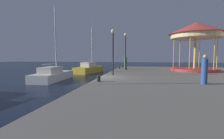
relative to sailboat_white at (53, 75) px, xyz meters
The scene contains 12 objects.
ground_plane 6.17m from the sailboat_white, 23.78° to the right, with size 120.00×120.00×0.00m, color black.
quay_dock 13.63m from the sailboat_white, 10.47° to the right, with size 15.56×28.39×0.80m, color slate.
sailboat_white is the anchor object (origin of this frame).
sailboat_yellow 8.13m from the sailboat_white, 80.75° to the left, with size 3.18×5.95×7.05m.
carousel 16.22m from the sailboat_white, 16.59° to the left, with size 5.91×5.91×5.46m.
lamp_post_near_edge 7.19m from the sailboat_white, ahead, with size 0.36×0.36×4.01m.
lamp_post_mid_promenade 9.07m from the sailboat_white, 33.12° to the left, with size 0.36×0.36×4.49m.
bollard_north 10.86m from the sailboat_white, 54.52° to the left, with size 0.24×0.24×0.40m, color #2D2D33.
bollard_south 8.89m from the sailboat_white, 46.60° to the left, with size 0.24×0.24×0.40m, color #2D2D33.
bollard_center 7.94m from the sailboat_white, 39.19° to the right, with size 0.24×0.24×0.40m, color #2D2D33.
person_far_corner 13.46m from the sailboat_white, 21.25° to the right, with size 0.34×0.34×1.75m.
person_near_carousel 8.76m from the sailboat_white, 35.46° to the left, with size 0.34×0.34×1.82m.
Camera 1 is at (3.06, -12.41, 2.41)m, focal length 25.40 mm.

